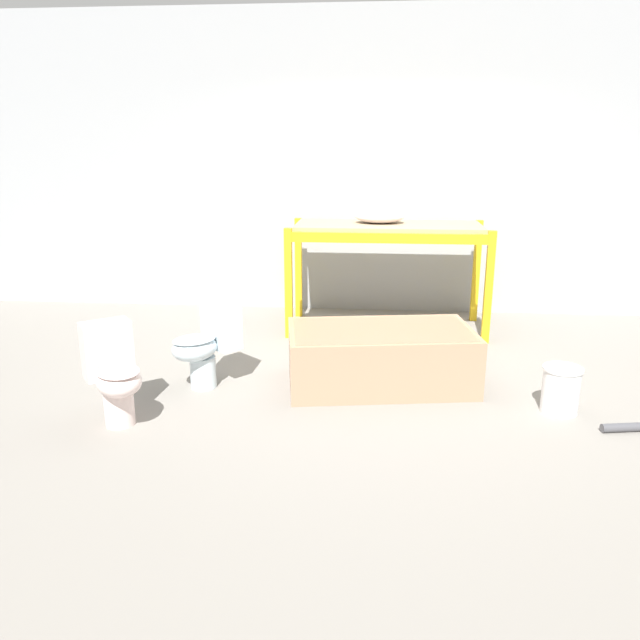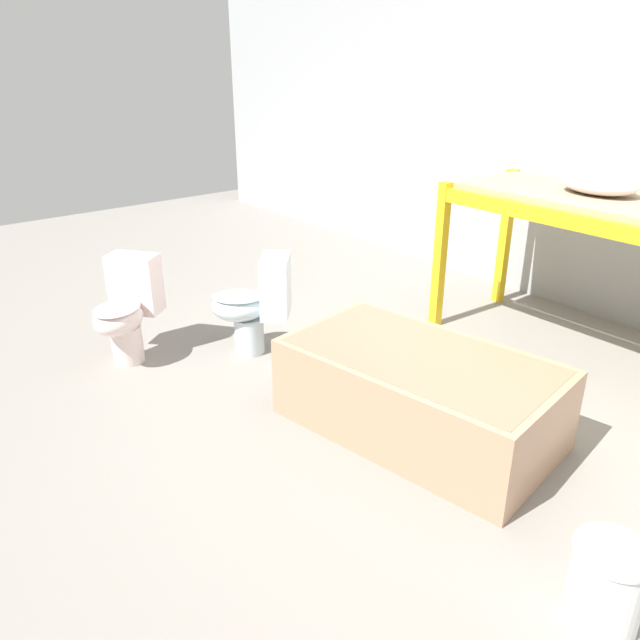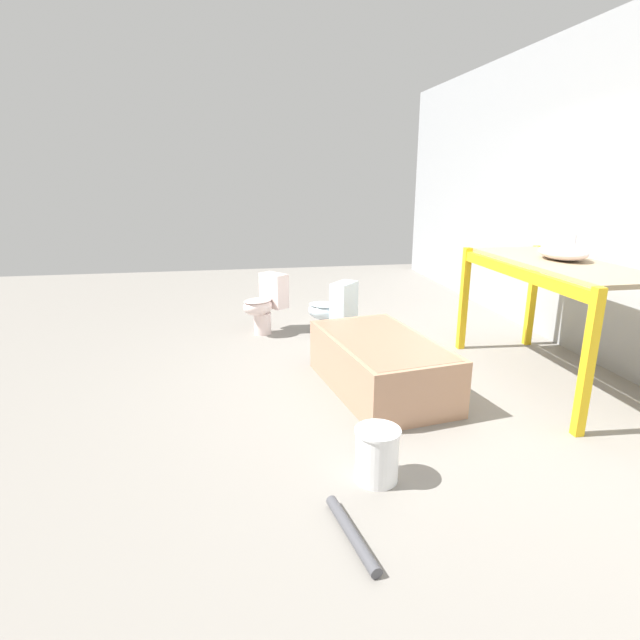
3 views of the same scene
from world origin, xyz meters
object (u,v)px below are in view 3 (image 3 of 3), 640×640
(toilet_far, at_px, (333,310))
(bucket_white, at_px, (377,453))
(bathtub_main, at_px, (381,361))
(toilet_near, at_px, (265,303))
(sink_basin, at_px, (563,252))

(toilet_far, distance_m, bucket_white, 2.64)
(bathtub_main, height_order, toilet_near, toilet_near)
(bathtub_main, relative_size, toilet_near, 2.25)
(sink_basin, height_order, bucket_white, sink_basin)
(sink_basin, height_order, bathtub_main, sink_basin)
(bucket_white, bearing_deg, toilet_far, 174.44)
(sink_basin, xyz_separation_m, bathtub_main, (0.03, -1.60, -0.88))
(bathtub_main, distance_m, toilet_near, 1.99)
(sink_basin, height_order, toilet_far, sink_basin)
(sink_basin, relative_size, bucket_white, 1.46)
(toilet_near, xyz_separation_m, bucket_white, (3.07, 0.45, -0.19))
(sink_basin, relative_size, toilet_near, 0.72)
(toilet_near, bearing_deg, bucket_white, -29.26)
(sink_basin, relative_size, toilet_far, 0.72)
(bathtub_main, bearing_deg, toilet_near, -163.76)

